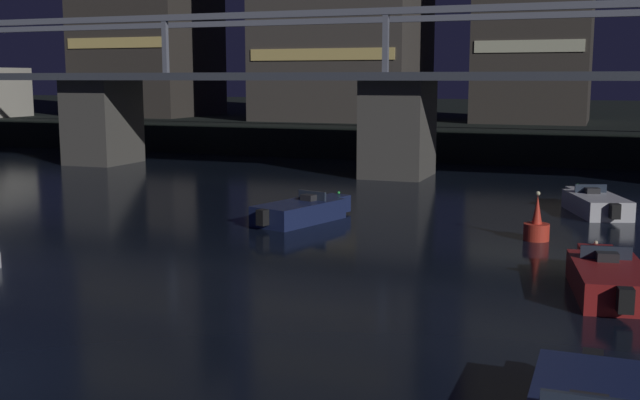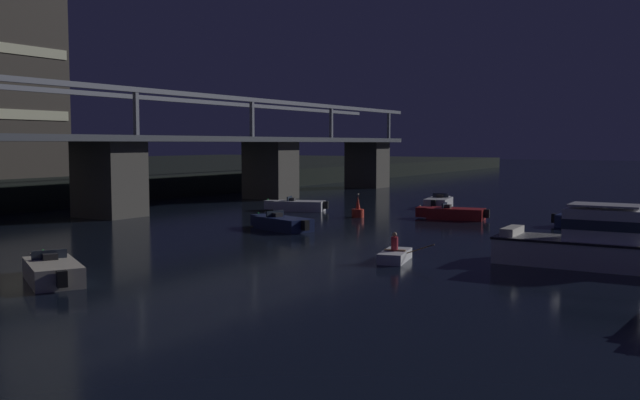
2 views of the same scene
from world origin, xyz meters
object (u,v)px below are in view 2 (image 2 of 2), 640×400
object	(u,v)px
cabin_cruiser_near_left	(597,244)
speedboat_mid_left	(453,213)
speedboat_mid_center	(52,271)
river_bridge	(109,162)
speedboat_far_left	(281,223)
speedboat_near_center	(297,206)
speedboat_near_right	(439,202)
dinghy_with_paddler	(395,255)
speedboat_mid_right	(593,222)
channel_buoy	(358,211)

from	to	relation	value
cabin_cruiser_near_left	speedboat_mid_left	world-z (taller)	cabin_cruiser_near_left
speedboat_mid_left	speedboat_mid_center	distance (m)	30.19
river_bridge	speedboat_far_left	size ratio (longest dim) A/B	16.98
speedboat_near_center	speedboat_near_right	world-z (taller)	same
speedboat_near_right	speedboat_far_left	size ratio (longest dim) A/B	1.01
dinghy_with_paddler	speedboat_near_right	bearing A→B (deg)	17.87
speedboat_mid_left	dinghy_with_paddler	bearing A→B (deg)	-167.18
speedboat_near_right	dinghy_with_paddler	bearing A→B (deg)	-162.13
speedboat_mid_center	speedboat_far_left	distance (m)	18.30
speedboat_mid_right	channel_buoy	bearing A→B (deg)	97.55
cabin_cruiser_near_left	dinghy_with_paddler	distance (m)	8.85
cabin_cruiser_near_left	speedboat_mid_left	distance (m)	19.67
river_bridge	channel_buoy	size ratio (longest dim) A/B	49.70
speedboat_mid_right	channel_buoy	distance (m)	16.08
speedboat_near_right	speedboat_far_left	world-z (taller)	same
speedboat_near_center	speedboat_near_right	size ratio (longest dim) A/B	0.98
speedboat_mid_center	speedboat_far_left	size ratio (longest dim) A/B	0.95
speedboat_near_right	speedboat_mid_right	distance (m)	16.35
speedboat_far_left	speedboat_mid_left	bearing A→B (deg)	-31.14
speedboat_near_right	dinghy_with_paddler	xyz separation A→B (m)	(-26.67, -8.60, -0.14)
speedboat_near_right	dinghy_with_paddler	size ratio (longest dim) A/B	1.88
speedboat_mid_left	speedboat_near_right	bearing A→B (deg)	28.04
speedboat_mid_left	dinghy_with_paddler	distance (m)	18.85
river_bridge	speedboat_mid_left	distance (m)	25.37
channel_buoy	speedboat_mid_center	bearing A→B (deg)	-177.57
river_bridge	speedboat_mid_center	size ratio (longest dim) A/B	17.93
river_bridge	speedboat_near_right	bearing A→B (deg)	-41.88
speedboat_mid_center	channel_buoy	world-z (taller)	channel_buoy
river_bridge	speedboat_mid_right	distance (m)	33.91
river_bridge	speedboat_far_left	bearing A→B (deg)	-89.62
river_bridge	speedboat_mid_left	size ratio (longest dim) A/B	16.72
speedboat_near_right	speedboat_mid_left	world-z (taller)	same
cabin_cruiser_near_left	speedboat_near_right	xyz separation A→B (m)	(23.53, 16.83, -0.64)
cabin_cruiser_near_left	channel_buoy	size ratio (longest dim) A/B	5.22
river_bridge	speedboat_near_center	world-z (taller)	river_bridge
speedboat_mid_left	channel_buoy	distance (m)	6.87
channel_buoy	dinghy_with_paddler	distance (m)	19.18
speedboat_mid_center	speedboat_mid_right	world-z (taller)	same
river_bridge	speedboat_mid_center	world-z (taller)	river_bridge
dinghy_with_paddler	speedboat_mid_left	bearing A→B (deg)	12.82
river_bridge	speedboat_mid_right	size ratio (longest dim) A/B	16.84
cabin_cruiser_near_left	speedboat_far_left	size ratio (longest dim) A/B	1.78
speedboat_near_center	speedboat_mid_center	xyz separation A→B (m)	(-29.16, -7.72, 0.00)
speedboat_far_left	dinghy_with_paddler	size ratio (longest dim) A/B	1.85
speedboat_far_left	dinghy_with_paddler	world-z (taller)	dinghy_with_paddler
speedboat_mid_left	cabin_cruiser_near_left	bearing A→B (deg)	-140.83
speedboat_near_center	speedboat_near_right	distance (m)	12.33
speedboat_near_center	dinghy_with_paddler	distance (m)	24.74
cabin_cruiser_near_left	speedboat_mid_left	bearing A→B (deg)	39.17
speedboat_mid_right	speedboat_near_center	bearing A→B (deg)	90.71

